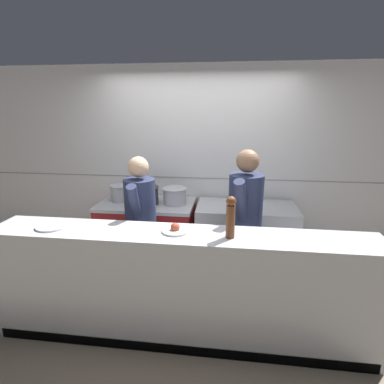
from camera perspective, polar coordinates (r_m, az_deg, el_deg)
name	(u,v)px	position (r m, az deg, el deg)	size (l,w,h in m)	color
ground_plane	(183,319)	(3.29, -1.67, -22.98)	(14.00, 14.00, 0.00)	#7F705B
wall_back_tiled	(198,167)	(4.04, 1.24, 4.87)	(8.00, 0.06, 2.60)	white
oven_range	(148,235)	(4.03, -8.41, -8.05)	(1.21, 0.71, 0.89)	maroon
prep_counter	(245,240)	(3.90, 10.08, -8.96)	(1.22, 0.65, 0.90)	#B7BABF
pass_counter	(181,288)	(2.80, -2.16, -17.73)	(3.35, 0.45, 1.04)	#B7BABF
stock_pot	(120,192)	(4.00, -13.47, -0.06)	(0.27, 0.27, 0.21)	#B7BABF
sauce_pot	(145,195)	(3.80, -8.89, -0.56)	(0.35, 0.35, 0.22)	#2D2D33
braising_pot	(175,195)	(3.76, -3.33, -0.65)	(0.31, 0.31, 0.20)	#B7BABF
mixing_bowl_steel	(242,203)	(3.69, 9.53, -2.08)	(0.27, 0.27, 0.10)	#B7BABF
chefs_knife	(239,209)	(3.59, 8.85, -3.24)	(0.35, 0.11, 0.02)	#B7BABF
plated_dish_main	(52,226)	(2.95, -25.07, -5.85)	(0.28, 0.28, 0.02)	white
plated_dish_appetiser	(175,229)	(2.57, -3.22, -7.14)	(0.23, 0.23, 0.08)	white
pepper_mill	(231,216)	(2.42, 7.37, -4.61)	(0.08, 0.08, 0.35)	brown
chef_head_cook	(141,223)	(3.23, -9.69, -5.80)	(0.34, 0.70, 1.59)	black
chef_sous	(245,223)	(3.10, 9.98, -5.77)	(0.42, 0.73, 1.68)	black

